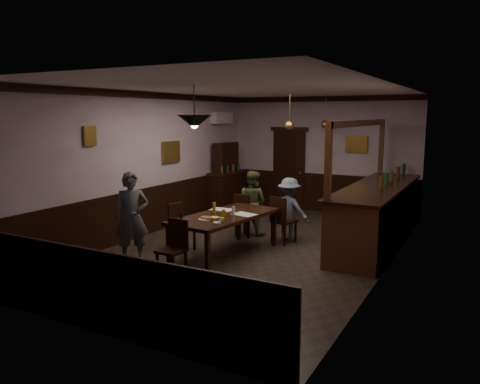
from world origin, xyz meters
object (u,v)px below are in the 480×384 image
Objects in this scene: dining_table at (225,218)px; soda_can at (224,213)px; person_seated_left at (252,203)px; bar_counter at (377,213)px; pendant_iron at (194,122)px; chair_side at (180,224)px; person_seated_right at (289,209)px; chair_near at (174,245)px; coffee_cup at (222,220)px; pendant_brass_far at (325,124)px; chair_far_right at (281,218)px; sideboard at (227,184)px; pendant_brass_mid at (289,126)px; person_standing at (132,218)px; chair_far_left at (245,213)px.

soda_can is at bearing -67.41° from dining_table.
bar_counter is at bearing -162.03° from person_seated_left.
bar_counter is 4.16m from pendant_iron.
chair_side is 2.23m from person_seated_right.
pendant_iron is (0.07, 0.52, 1.92)m from chair_near.
coffee_cup is at bearing -100.93° from chair_side.
dining_table is at bearing -97.96° from pendant_brass_far.
pendant_brass_far reaches higher than person_seated_right.
chair_far_right reaches higher than dining_table.
pendant_brass_mid reaches higher than sideboard.
chair_far_left is at bearing 31.45° from person_standing.
sideboard is at bearing 61.20° from person_standing.
chair_far_right is 7.84× the size of soda_can.
chair_near is 0.91m from coffee_cup.
person_seated_left reaches higher than coffee_cup.
coffee_cup is 0.11× the size of pendant_iron.
coffee_cup is at bearing -18.03° from person_standing.
dining_table is 2.60× the size of chair_side.
soda_can is (0.36, -1.47, 0.31)m from chair_far_left.
pendant_brass_far is at bearing -101.82° from chair_far_left.
pendant_iron is (0.17, -2.39, 1.73)m from person_seated_left.
chair_far_right is (0.58, 1.21, -0.17)m from dining_table.
chair_near reaches higher than dining_table.
person_standing is 1.94× the size of pendant_brass_mid.
chair_side reaches higher than soda_can.
person_seated_left is at bearing -2.03° from person_seated_right.
bar_counter is (4.20, -1.35, -0.11)m from sideboard.
chair_near is (-0.16, -1.32, -0.19)m from dining_table.
coffee_cup is (1.46, 0.54, 0.01)m from person_standing.
chair_near is 2.92m from person_seated_right.
chair_side is (-0.94, -0.08, -0.20)m from dining_table.
chair_far_right is at bearing -41.83° from sideboard.
chair_near is 2.92m from person_seated_left.
person_standing is 3.18m from person_seated_right.
pendant_brass_mid is at bearing -179.46° from bar_counter.
pendant_brass_mid is at bearing -61.13° from person_seated_right.
dining_table is 0.65m from coffee_cup.
chair_far_right is 0.22× the size of bar_counter.
bar_counter reaches higher than chair_near.
pendant_iron is at bearing -66.44° from sideboard.
pendant_brass_mid is at bearing 26.29° from person_standing.
chair_side is at bearing -120.20° from pendant_brass_mid.
pendant_brass_mid is (0.07, 2.70, 1.50)m from coffee_cup.
chair_side is 1.34m from coffee_cup.
person_seated_left is (-0.26, 1.59, -0.00)m from dining_table.
chair_near is at bearing 97.53° from person_seated_left.
person_seated_right is at bearing 70.89° from soda_can.
person_seated_left is (0.93, 2.71, -0.11)m from person_standing.
bar_counter is (1.97, 2.72, -0.19)m from coffee_cup.
bar_counter reaches higher than soda_can.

